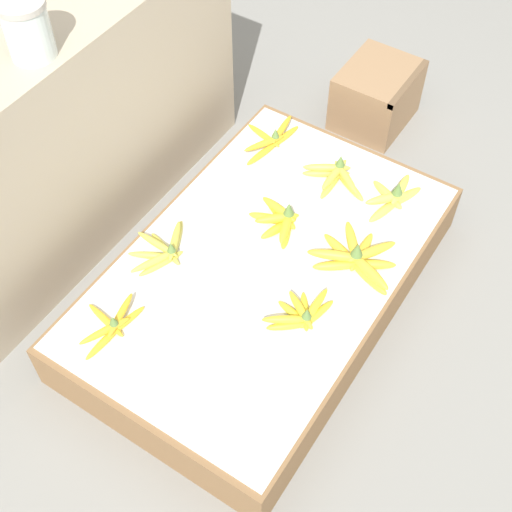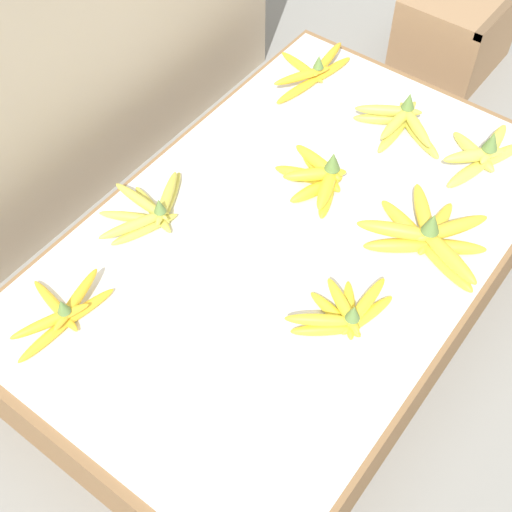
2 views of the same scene
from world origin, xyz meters
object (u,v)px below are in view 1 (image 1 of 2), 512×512
Objects in this scene: banana_bunch_middle_midright at (280,220)px; banana_bunch_back_midleft at (164,250)px; wooden_crate at (376,96)px; banana_bunch_front_right at (393,197)px; banana_bunch_middle_right at (336,176)px; banana_bunch_front_midleft at (302,314)px; banana_bunch_back_left at (112,325)px; banana_bunch_front_midright at (356,258)px; glass_jar at (27,28)px; banana_bunch_back_right at (271,139)px.

banana_bunch_middle_midright is 0.70× the size of banana_bunch_back_midleft.
banana_bunch_front_right is at bearing -149.16° from wooden_crate.
banana_bunch_middle_right reaches higher than wooden_crate.
banana_bunch_front_right is (0.56, -0.02, 0.01)m from banana_bunch_front_midleft.
banana_bunch_front_midleft is at bearing -53.17° from banana_bunch_back_left.
banana_bunch_front_midright is 0.30m from banana_bunch_front_right.
wooden_crate is 0.65m from banana_bunch_front_right.
banana_bunch_front_right is 1.24m from glass_jar.
banana_bunch_middle_midright is 0.39m from banana_bunch_back_right.
banana_bunch_front_midleft is 1.09m from glass_jar.
banana_bunch_front_right is (0.30, 0.02, -0.00)m from banana_bunch_front_midright.
banana_bunch_back_right is at bearing 162.50° from wooden_crate.
banana_bunch_back_left is at bearing 163.66° from banana_bunch_middle_right.
banana_bunch_back_right is 0.97m from glass_jar.
banana_bunch_back_midleft is at bearing 170.92° from wooden_crate.
banana_bunch_front_midright reaches higher than banana_bunch_front_midleft.
banana_bunch_back_right is at bearing 36.41° from banana_bunch_middle_midright.
banana_bunch_middle_midright is 0.28m from banana_bunch_middle_right.
banana_bunch_middle_right is (0.55, 0.19, 0.00)m from banana_bunch_front_midleft.
banana_bunch_front_midright is at bearing -90.91° from banana_bunch_middle_midright.
banana_bunch_middle_midright reaches higher than banana_bunch_back_right.
banana_bunch_back_right is at bearing -1.50° from banana_bunch_back_midleft.
glass_jar is (-0.29, 0.62, 0.66)m from banana_bunch_middle_midright.
banana_bunch_middle_midright is at bearing 89.09° from banana_bunch_front_midright.
banana_bunch_front_midleft reaches higher than banana_bunch_back_right.
banana_bunch_front_midright is 1.78× the size of glass_jar.
wooden_crate is 1.47m from glass_jar.
banana_bunch_middle_midright reaches higher than banana_bunch_front_midleft.
banana_bunch_front_midright is 1.21× the size of banana_bunch_front_right.
glass_jar is (-0.60, 0.39, 0.66)m from banana_bunch_back_right.
banana_bunch_front_right is at bearing -2.17° from banana_bunch_front_midleft.
banana_bunch_middle_right reaches higher than banana_bunch_back_left.
banana_bunch_middle_right is 0.65m from banana_bunch_back_midleft.
banana_bunch_front_midright is 0.60m from banana_bunch_back_right.
banana_bunch_front_midright reaches higher than banana_bunch_front_right.
banana_bunch_front_right is at bearing -40.77° from banana_bunch_back_midleft.
banana_bunch_front_midleft is 1.32× the size of glass_jar.
banana_bunch_middle_right is at bearing 18.96° from banana_bunch_front_midleft.
banana_bunch_front_right is 0.78m from banana_bunch_back_midleft.
banana_bunch_front_midright is at bearing -72.61° from glass_jar.
banana_bunch_back_midleft is at bearing 178.50° from banana_bunch_back_right.
banana_bunch_front_midright is 1.50× the size of banana_bunch_middle_midright.
banana_bunch_front_midright is at bearing -38.97° from banana_bunch_back_left.
wooden_crate is at bearing -17.50° from banana_bunch_back_right.
banana_bunch_front_midleft is 0.75× the size of banana_bunch_back_right.
wooden_crate is at bearing 30.84° from banana_bunch_front_right.
banana_bunch_front_right is 0.84× the size of banana_bunch_back_right.
banana_bunch_back_right is at bearing 82.33° from banana_bunch_middle_right.
banana_bunch_front_right is 1.47× the size of glass_jar.
banana_bunch_front_right is at bearing -56.78° from glass_jar.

